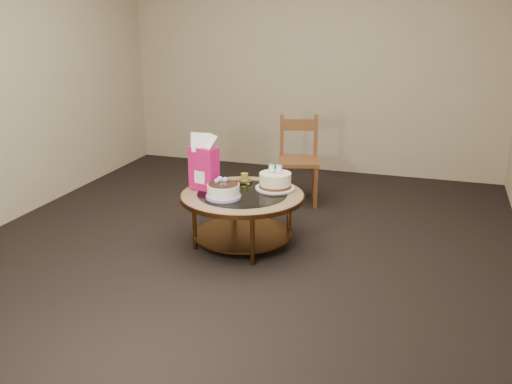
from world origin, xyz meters
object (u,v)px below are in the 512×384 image
(decorated_cake, at_px, (223,191))
(cream_cake, at_px, (275,181))
(gift_bag, at_px, (204,162))
(dining_chair, at_px, (298,159))
(coffee_table, at_px, (242,202))

(decorated_cake, height_order, cream_cake, cream_cake)
(cream_cake, height_order, gift_bag, gift_bag)
(decorated_cake, distance_m, dining_chair, 1.44)
(coffee_table, bearing_deg, cream_cake, 42.02)
(decorated_cake, xyz_separation_m, dining_chair, (0.27, 1.41, -0.07))
(dining_chair, bearing_deg, gift_bag, -126.65)
(coffee_table, distance_m, decorated_cake, 0.23)
(gift_bag, relative_size, dining_chair, 0.53)
(cream_cake, height_order, dining_chair, dining_chair)
(decorated_cake, relative_size, cream_cake, 0.84)
(decorated_cake, relative_size, gift_bag, 0.61)
(coffee_table, distance_m, dining_chair, 1.26)
(dining_chair, bearing_deg, cream_cake, -101.39)
(decorated_cake, height_order, gift_bag, gift_bag)
(coffee_table, height_order, decorated_cake, decorated_cake)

